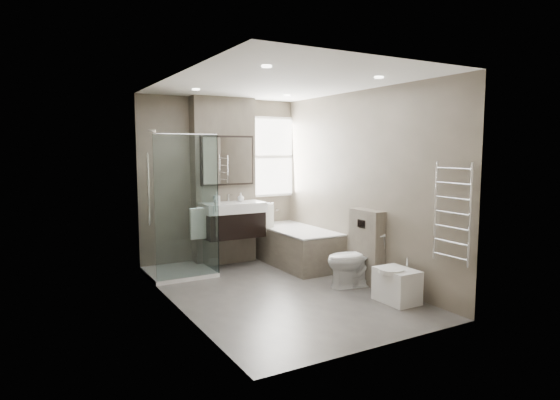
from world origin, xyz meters
TOP-DOWN VIEW (x-y plane):
  - room at (0.00, 0.00)m, footprint 2.70×3.90m
  - vanity_pier at (0.00, 1.77)m, footprint 1.00×0.25m
  - vanity at (0.00, 1.43)m, footprint 0.95×0.47m
  - mirror_cabinet at (0.00, 1.61)m, footprint 0.86×0.08m
  - towel_left at (-0.56, 1.40)m, footprint 0.24×0.06m
  - towel_right at (0.56, 1.40)m, footprint 0.24×0.06m
  - shower_enclosure at (-0.75, 1.35)m, footprint 0.90×0.90m
  - bathtub at (0.92, 1.10)m, footprint 0.75×1.60m
  - window at (0.90, 1.88)m, footprint 0.98×0.06m
  - toilet at (0.97, -0.28)m, footprint 0.78×0.53m
  - cistern_box at (1.21, -0.25)m, footprint 0.19×0.55m
  - bidet at (1.01, -1.03)m, footprint 0.43×0.50m
  - towel_radiator at (1.25, -1.60)m, footprint 0.03×0.49m
  - soap_bottle_a at (-0.23, 1.47)m, footprint 0.08×0.08m
  - soap_bottle_b at (0.16, 1.48)m, footprint 0.10×0.10m

SIDE VIEW (x-z plane):
  - bidet at x=1.01m, z-range -0.05..0.47m
  - bathtub at x=0.92m, z-range 0.03..0.60m
  - toilet at x=0.97m, z-range 0.00..0.73m
  - shower_enclosure at x=-0.75m, z-range -0.51..1.49m
  - cistern_box at x=1.21m, z-range 0.00..1.00m
  - towel_left at x=-0.56m, z-range 0.50..0.94m
  - towel_right at x=0.56m, z-range 0.50..0.94m
  - vanity at x=0.00m, z-range 0.41..1.07m
  - soap_bottle_b at x=0.16m, z-range 1.00..1.13m
  - soap_bottle_a at x=-0.23m, z-range 1.00..1.17m
  - towel_radiator at x=1.25m, z-range 0.57..1.67m
  - room at x=0.00m, z-range -0.05..2.65m
  - vanity_pier at x=0.00m, z-range 0.00..2.60m
  - mirror_cabinet at x=0.00m, z-range 1.25..2.01m
  - window at x=0.90m, z-range 1.01..2.34m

